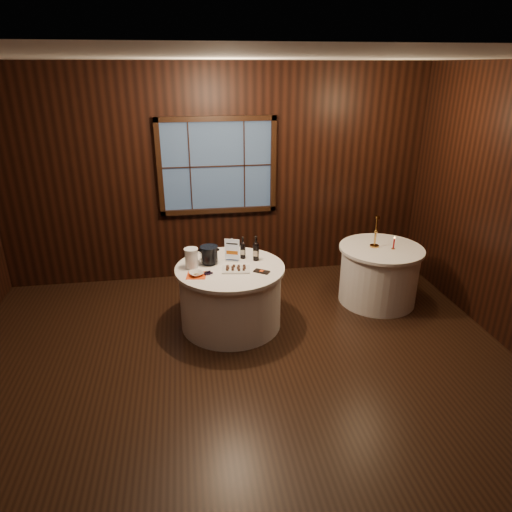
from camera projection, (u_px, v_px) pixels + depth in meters
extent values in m
plane|color=black|center=(242.00, 374.00, 4.70)|extent=(6.00, 6.00, 0.00)
cube|color=black|center=(217.00, 176.00, 6.39)|extent=(6.00, 0.02, 3.00)
cube|color=#354C6F|center=(217.00, 166.00, 6.31)|extent=(1.50, 0.01, 1.20)
cylinder|color=white|center=(231.00, 298.00, 5.47)|extent=(1.20, 1.20, 0.73)
cylinder|color=white|center=(230.00, 268.00, 5.32)|extent=(1.28, 1.28, 0.04)
cylinder|color=white|center=(378.00, 276.00, 6.03)|extent=(1.00, 1.00, 0.73)
cylinder|color=white|center=(382.00, 249.00, 5.88)|extent=(1.08, 1.08, 0.04)
cube|color=#ADAEB4|center=(233.00, 260.00, 5.48)|extent=(0.17, 0.13, 0.02)
cube|color=#ADAEB4|center=(232.00, 249.00, 5.42)|extent=(0.02, 0.02, 0.27)
cube|color=silver|center=(232.00, 249.00, 5.41)|extent=(0.17, 0.07, 0.25)
cylinder|color=black|center=(243.00, 251.00, 5.51)|extent=(0.07, 0.07, 0.18)
sphere|color=black|center=(243.00, 245.00, 5.48)|extent=(0.07, 0.07, 0.07)
cylinder|color=black|center=(243.00, 241.00, 5.46)|extent=(0.02, 0.02, 0.08)
cylinder|color=black|center=(243.00, 238.00, 5.44)|extent=(0.03, 0.03, 0.02)
cube|color=beige|center=(243.00, 252.00, 5.48)|extent=(0.05, 0.01, 0.06)
cylinder|color=black|center=(256.00, 253.00, 5.45)|extent=(0.07, 0.07, 0.20)
sphere|color=black|center=(256.00, 245.00, 5.42)|extent=(0.07, 0.07, 0.07)
cylinder|color=black|center=(256.00, 241.00, 5.40)|extent=(0.03, 0.03, 0.09)
cylinder|color=black|center=(256.00, 237.00, 5.38)|extent=(0.03, 0.03, 0.02)
cube|color=beige|center=(256.00, 254.00, 5.42)|extent=(0.05, 0.02, 0.07)
cylinder|color=black|center=(210.00, 263.00, 5.39)|extent=(0.15, 0.15, 0.03)
cylinder|color=black|center=(209.00, 255.00, 5.35)|extent=(0.20, 0.20, 0.17)
cylinder|color=black|center=(209.00, 247.00, 5.32)|extent=(0.21, 0.21, 0.02)
cube|color=white|center=(236.00, 270.00, 5.22)|extent=(0.35, 0.26, 0.02)
cube|color=black|center=(262.00, 272.00, 5.17)|extent=(0.20, 0.17, 0.01)
cylinder|color=#362513|center=(202.00, 273.00, 5.10)|extent=(0.07, 0.02, 0.03)
cylinder|color=white|center=(191.00, 259.00, 5.25)|extent=(0.15, 0.15, 0.22)
cylinder|color=white|center=(191.00, 249.00, 5.21)|extent=(0.16, 0.16, 0.01)
torus|color=white|center=(198.00, 257.00, 5.26)|extent=(0.11, 0.04, 0.11)
cube|color=#E44513|center=(196.00, 275.00, 5.09)|extent=(0.24, 0.24, 0.00)
imported|color=white|center=(196.00, 274.00, 5.08)|extent=(0.20, 0.20, 0.04)
cylinder|color=#C58C3D|center=(374.00, 246.00, 5.89)|extent=(0.12, 0.12, 0.02)
cylinder|color=#C58C3D|center=(376.00, 232.00, 5.82)|extent=(0.03, 0.03, 0.36)
cylinder|color=#C58C3D|center=(377.00, 217.00, 5.74)|extent=(0.06, 0.06, 0.03)
cylinder|color=#C58C3D|center=(393.00, 249.00, 5.82)|extent=(0.05, 0.05, 0.01)
cylinder|color=#AA0D10|center=(394.00, 243.00, 5.79)|extent=(0.02, 0.02, 0.14)
sphere|color=#FFB23F|center=(395.00, 237.00, 5.76)|extent=(0.02, 0.02, 0.02)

